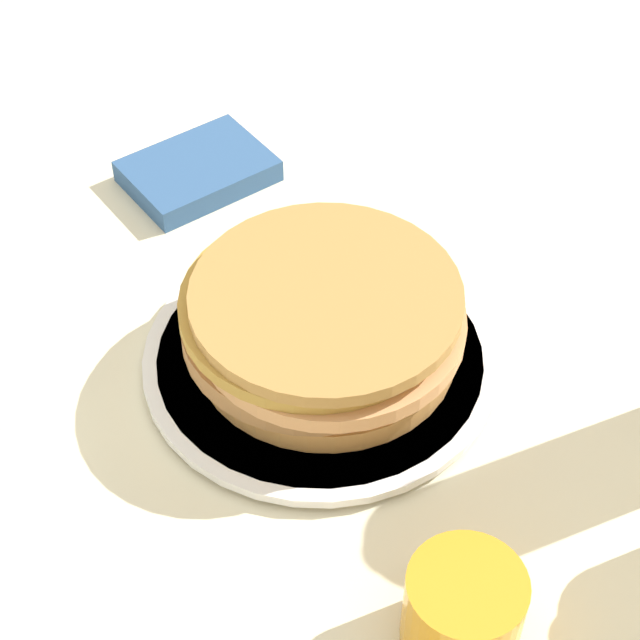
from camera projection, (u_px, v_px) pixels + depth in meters
The scene contains 5 objects.
ground_plane at pixel (273, 350), 0.78m from camera, with size 4.00×4.00×0.00m, color beige.
plate at pixel (320, 359), 0.77m from camera, with size 0.25×0.25×0.01m.
pancake_stack at pixel (322, 321), 0.74m from camera, with size 0.20×0.20×0.07m.
juice_glass at pixel (463, 611), 0.60m from camera, with size 0.07×0.07×0.06m.
napkin at pixel (198, 171), 0.91m from camera, with size 0.14×0.12×0.02m.
Camera 1 is at (0.10, 0.52, 0.58)m, focal length 60.00 mm.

